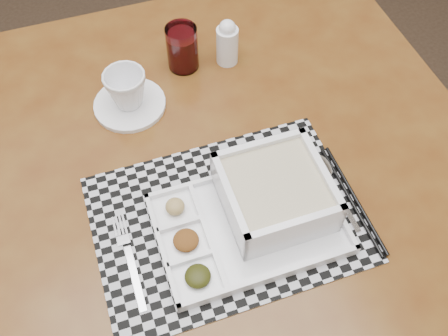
{
  "coord_description": "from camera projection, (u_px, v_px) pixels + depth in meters",
  "views": [
    {
      "loc": [
        0.45,
        -1.09,
        1.6
      ],
      "look_at": [
        0.68,
        -0.64,
        0.87
      ],
      "focal_mm": 40.0,
      "sensor_mm": 36.0,
      "label": 1
    }
  ],
  "objects": [
    {
      "name": "juice_glass",
      "position": [
        182.0,
        49.0,
        1.08
      ],
      "size": [
        0.07,
        0.07,
        0.1
      ],
      "color": "white",
      "rests_on": "dining_table"
    },
    {
      "name": "chopsticks",
      "position": [
        353.0,
        199.0,
        0.91
      ],
      "size": [
        0.05,
        0.24,
        0.01
      ],
      "color": "black",
      "rests_on": "placemat"
    },
    {
      "name": "creamer_bottle",
      "position": [
        227.0,
        42.0,
        1.08
      ],
      "size": [
        0.05,
        0.05,
        0.11
      ],
      "color": "white",
      "rests_on": "dining_table"
    },
    {
      "name": "cup",
      "position": [
        126.0,
        89.0,
        1.0
      ],
      "size": [
        0.11,
        0.11,
        0.08
      ],
      "primitive_type": "imported",
      "rotation": [
        0.0,
        0.0,
        0.26
      ],
      "color": "white",
      "rests_on": "saucer"
    },
    {
      "name": "saucer",
      "position": [
        130.0,
        104.0,
        1.04
      ],
      "size": [
        0.15,
        0.15,
        0.01
      ],
      "primitive_type": "cylinder",
      "color": "white",
      "rests_on": "dining_table"
    },
    {
      "name": "serving_tray",
      "position": [
        266.0,
        203.0,
        0.87
      ],
      "size": [
        0.35,
        0.26,
        0.09
      ],
      "color": "white",
      "rests_on": "placemat"
    },
    {
      "name": "spoon",
      "position": [
        325.0,
        171.0,
        0.95
      ],
      "size": [
        0.04,
        0.18,
        0.01
      ],
      "color": "silver",
      "rests_on": "placemat"
    },
    {
      "name": "dining_table",
      "position": [
        215.0,
        194.0,
        1.02
      ],
      "size": [
        1.21,
        1.21,
        0.81
      ],
      "color": "#4D240E",
      "rests_on": "ground"
    },
    {
      "name": "fork",
      "position": [
        128.0,
        259.0,
        0.84
      ],
      "size": [
        0.04,
        0.19,
        0.0
      ],
      "color": "silver",
      "rests_on": "placemat"
    },
    {
      "name": "placemat",
      "position": [
        226.0,
        219.0,
        0.89
      ],
      "size": [
        0.51,
        0.39,
        0.0
      ],
      "primitive_type": "cube",
      "rotation": [
        0.0,
        0.0,
        -0.13
      ],
      "color": "#B6B6BE",
      "rests_on": "dining_table"
    }
  ]
}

